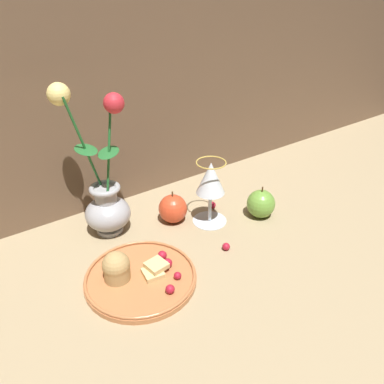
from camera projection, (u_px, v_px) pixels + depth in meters
name	position (u px, v px, depth m)	size (l,w,h in m)	color
ground_plane	(183.00, 239.00, 0.82)	(2.40, 2.40, 0.00)	#9E8966
vase	(105.00, 196.00, 0.80)	(0.13, 0.10, 0.33)	#A3A3A8
plate_with_pastries	(136.00, 275.00, 0.70)	(0.21, 0.21, 0.07)	#B77042
wine_glass	(211.00, 181.00, 0.82)	(0.08, 0.08, 0.15)	silver
apple_beside_vase	(173.00, 209.00, 0.86)	(0.07, 0.07, 0.08)	#D14223
apple_near_glass	(261.00, 204.00, 0.88)	(0.07, 0.07, 0.08)	#669938
berry_near_plate	(212.00, 205.00, 0.92)	(0.02, 0.02, 0.02)	#AD192D
berry_front_center	(226.00, 247.00, 0.78)	(0.02, 0.02, 0.02)	#AD192D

